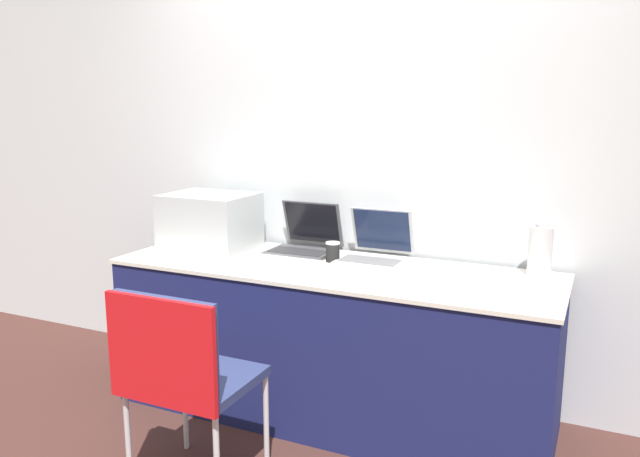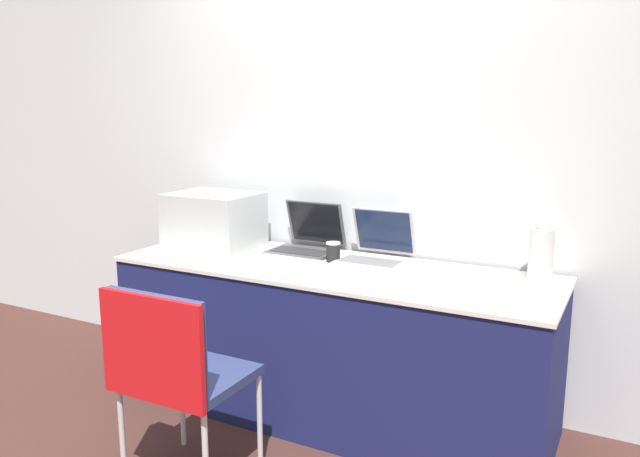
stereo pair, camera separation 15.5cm
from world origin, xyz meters
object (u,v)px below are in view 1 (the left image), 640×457
object	(u,v)px
laptop_right	(375,250)
coffee_cup	(333,252)
metal_pitcher	(540,250)
laptop_left	(304,242)
chair	(179,366)
external_keyboard	(279,262)
printer	(210,219)

from	to	relation	value
laptop_right	coffee_cup	size ratio (longest dim) A/B	3.45
coffee_cup	metal_pitcher	bearing A→B (deg)	8.24
laptop_right	coffee_cup	xyz separation A→B (m)	(-0.19, -0.11, -0.01)
laptop_left	chair	world-z (taller)	laptop_left
laptop_left	external_keyboard	xyz separation A→B (m)	(-0.00, -0.28, -0.05)
external_keyboard	coffee_cup	world-z (taller)	coffee_cup
external_keyboard	printer	bearing A→B (deg)	163.58
chair	coffee_cup	bearing A→B (deg)	77.27
printer	laptop_left	world-z (taller)	printer
printer	laptop_right	size ratio (longest dim) A/B	1.36
printer	external_keyboard	distance (m)	0.56
laptop_right	chair	world-z (taller)	laptop_right
printer	laptop_left	xyz separation A→B (m)	(0.52, 0.13, -0.11)
metal_pitcher	chair	bearing A→B (deg)	-136.91
laptop_left	metal_pitcher	world-z (taller)	metal_pitcher
metal_pitcher	laptop_left	bearing A→B (deg)	-179.35
laptop_left	chair	xyz separation A→B (m)	(0.00, -1.12, -0.28)
coffee_cup	chair	distance (m)	1.05
laptop_right	metal_pitcher	xyz separation A→B (m)	(0.80, 0.04, 0.07)
external_keyboard	laptop_right	bearing A→B (deg)	31.66
laptop_left	coffee_cup	xyz separation A→B (m)	(0.23, -0.13, -0.01)
laptop_right	printer	bearing A→B (deg)	-173.44
metal_pitcher	coffee_cup	bearing A→B (deg)	-171.76
metal_pitcher	external_keyboard	bearing A→B (deg)	-166.26
external_keyboard	metal_pitcher	world-z (taller)	metal_pitcher
external_keyboard	chair	distance (m)	0.87
coffee_cup	metal_pitcher	world-z (taller)	metal_pitcher
laptop_right	external_keyboard	distance (m)	0.50
laptop_left	laptop_right	bearing A→B (deg)	-3.28
printer	coffee_cup	world-z (taller)	printer
laptop_right	coffee_cup	bearing A→B (deg)	-151.11
coffee_cup	printer	bearing A→B (deg)	-179.80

